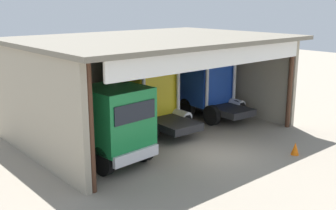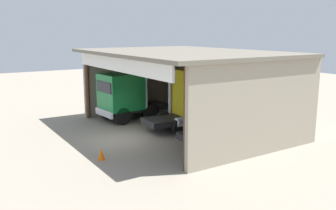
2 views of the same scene
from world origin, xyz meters
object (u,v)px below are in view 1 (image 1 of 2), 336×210
at_px(tool_cart, 92,119).
at_px(traffic_cone, 295,149).
at_px(truck_green_center_left_bay, 110,123).
at_px(truck_blue_right_bay, 209,87).
at_px(truck_yellow_center_right_bay, 149,93).
at_px(oil_drum, 149,105).

height_order(tool_cart, traffic_cone, tool_cart).
xyz_separation_m(tool_cart, traffic_cone, (4.67, -9.29, -0.22)).
distance_m(truck_green_center_left_bay, truck_blue_right_bay, 8.57).
relative_size(truck_yellow_center_right_bay, truck_blue_right_bay, 1.09).
bearing_deg(truck_green_center_left_bay, oil_drum, -143.59).
relative_size(truck_yellow_center_right_bay, oil_drum, 5.29).
bearing_deg(traffic_cone, oil_drum, 92.51).
xyz_separation_m(oil_drum, traffic_cone, (0.43, -9.84, -0.19)).
bearing_deg(truck_green_center_left_bay, traffic_cone, 141.49).
bearing_deg(oil_drum, traffic_cone, -87.49).
height_order(truck_green_center_left_bay, oil_drum, truck_green_center_left_bay).
bearing_deg(tool_cart, traffic_cone, -63.30).
height_order(truck_green_center_left_bay, truck_blue_right_bay, truck_green_center_left_bay).
bearing_deg(tool_cart, oil_drum, 7.44).
xyz_separation_m(truck_green_center_left_bay, oil_drum, (6.20, 5.37, -1.27)).
bearing_deg(oil_drum, truck_yellow_center_right_bay, -127.41).
bearing_deg(truck_blue_right_bay, oil_drum, 128.00).
distance_m(truck_yellow_center_right_bay, truck_blue_right_bay, 4.06).
bearing_deg(traffic_cone, truck_yellow_center_right_bay, 108.39).
bearing_deg(truck_green_center_left_bay, truck_yellow_center_right_bay, -151.11).
xyz_separation_m(truck_yellow_center_right_bay, oil_drum, (1.98, 2.59, -1.47)).
distance_m(oil_drum, tool_cart, 4.28).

